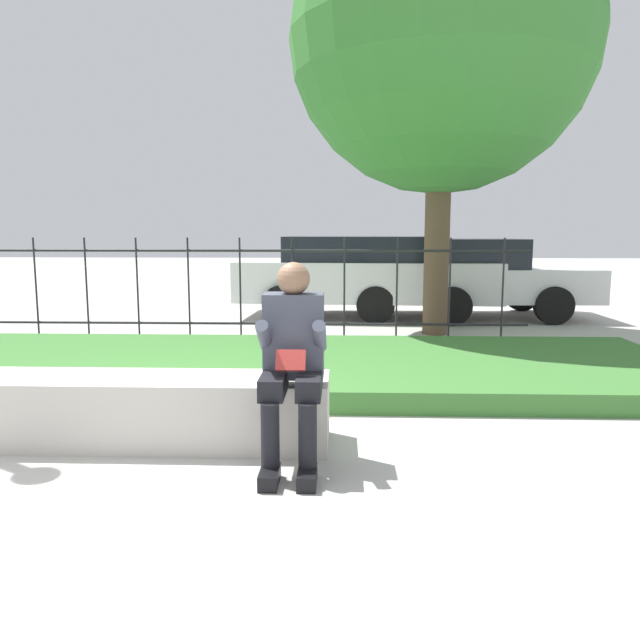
% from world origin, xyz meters
% --- Properties ---
extents(ground_plane, '(60.00, 60.00, 0.00)m').
position_xyz_m(ground_plane, '(0.00, 0.00, 0.00)').
color(ground_plane, '#B2AFA8').
extents(stone_bench, '(2.64, 0.56, 0.47)m').
position_xyz_m(stone_bench, '(-0.09, 0.00, 0.21)').
color(stone_bench, beige).
rests_on(stone_bench, ground_plane).
extents(person_seated_reader, '(0.42, 0.73, 1.27)m').
position_xyz_m(person_seated_reader, '(1.01, -0.32, 0.70)').
color(person_seated_reader, black).
rests_on(person_seated_reader, ground_plane).
extents(grass_berm, '(9.36, 2.74, 0.19)m').
position_xyz_m(grass_berm, '(0.00, 2.07, 0.10)').
color(grass_berm, '#3D7533').
rests_on(grass_berm, ground_plane).
extents(iron_fence, '(7.36, 0.03, 1.38)m').
position_xyz_m(iron_fence, '(0.00, 3.82, 0.73)').
color(iron_fence, '#232326').
rests_on(iron_fence, ground_plane).
extents(car_parked_right, '(4.55, 1.96, 1.33)m').
position_xyz_m(car_parked_right, '(3.18, 6.58, 0.71)').
color(car_parked_right, silver).
rests_on(car_parked_right, ground_plane).
extents(car_parked_center, '(4.43, 2.07, 1.37)m').
position_xyz_m(car_parked_center, '(1.69, 6.49, 0.74)').
color(car_parked_center, silver).
rests_on(car_parked_center, ground_plane).
extents(tree_behind_fence, '(4.14, 4.14, 6.11)m').
position_xyz_m(tree_behind_fence, '(2.64, 4.75, 4.03)').
color(tree_behind_fence, brown).
rests_on(tree_behind_fence, ground_plane).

